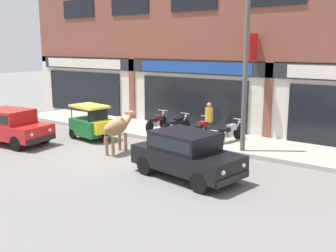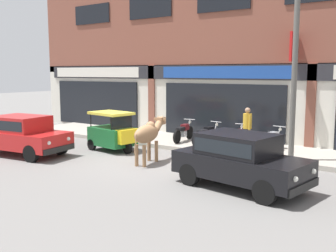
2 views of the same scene
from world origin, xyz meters
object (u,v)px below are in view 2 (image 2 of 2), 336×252
at_px(motorcycle_1, 207,135).
at_px(motorcycle_3, 271,141).
at_px(auto_rickshaw, 114,134).
at_px(motorcycle_2, 237,138).
at_px(car_0, 22,133).
at_px(utility_pole, 294,73).
at_px(cow, 148,134).
at_px(pedestrian, 247,124).
at_px(car_1, 239,158).
at_px(motorcycle_0, 184,132).

relative_size(motorcycle_1, motorcycle_3, 1.00).
bearing_deg(auto_rickshaw, motorcycle_3, 26.12).
relative_size(motorcycle_2, motorcycle_3, 1.00).
relative_size(car_0, utility_pole, 0.65).
height_order(cow, motorcycle_1, cow).
height_order(motorcycle_1, pedestrian, pedestrian).
bearing_deg(car_1, motorcycle_1, 128.08).
relative_size(car_1, motorcycle_0, 2.09).
relative_size(auto_rickshaw, motorcycle_1, 1.15).
bearing_deg(motorcycle_2, car_1, -64.49).
distance_m(car_1, motorcycle_3, 4.50).
height_order(cow, auto_rickshaw, cow).
bearing_deg(car_1, motorcycle_2, 115.51).
bearing_deg(pedestrian, motorcycle_2, 155.74).
distance_m(cow, motorcycle_1, 3.47).
distance_m(car_1, pedestrian, 4.35).
bearing_deg(motorcycle_3, cow, -129.81).
height_order(car_1, motorcycle_2, car_1).
xyz_separation_m(motorcycle_0, motorcycle_2, (2.52, -0.13, 0.00)).
xyz_separation_m(cow, utility_pole, (4.03, 2.53, 2.04)).
bearing_deg(cow, motorcycle_0, 103.29).
relative_size(car_0, motorcycle_3, 2.08).
distance_m(car_0, motorcycle_2, 8.07).
relative_size(cow, utility_pole, 0.37).
relative_size(car_0, car_1, 0.99).
bearing_deg(motorcycle_0, car_0, -126.59).
xyz_separation_m(car_0, motorcycle_3, (7.60, 5.15, -0.26)).
bearing_deg(motorcycle_3, car_0, -145.85).
height_order(auto_rickshaw, pedestrian, pedestrian).
height_order(car_1, motorcycle_3, car_1).
bearing_deg(utility_pole, motorcycle_1, 166.37).
xyz_separation_m(cow, car_0, (-4.64, -1.61, -0.19)).
bearing_deg(motorcycle_2, motorcycle_3, 6.79).
xyz_separation_m(car_1, auto_rickshaw, (-6.13, 1.80, -0.15)).
distance_m(auto_rickshaw, motorcycle_0, 3.05).
distance_m(motorcycle_2, pedestrian, 0.81).
distance_m(car_1, auto_rickshaw, 6.39).
xyz_separation_m(cow, motorcycle_3, (2.95, 3.55, -0.45)).
xyz_separation_m(motorcycle_3, utility_pole, (1.07, -1.01, 2.49)).
height_order(car_1, pedestrian, pedestrian).
distance_m(car_0, motorcycle_3, 9.18).
bearing_deg(motorcycle_3, pedestrian, -154.00).
xyz_separation_m(motorcycle_1, motorcycle_2, (1.33, -0.03, 0.00)).
relative_size(motorcycle_2, utility_pole, 0.31).
distance_m(cow, pedestrian, 3.85).
relative_size(motorcycle_0, motorcycle_2, 1.00).
bearing_deg(car_0, motorcycle_3, 34.15).
xyz_separation_m(pedestrian, utility_pole, (1.85, -0.64, 1.89)).
bearing_deg(motorcycle_1, cow, -95.81).
relative_size(auto_rickshaw, motorcycle_3, 1.16).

